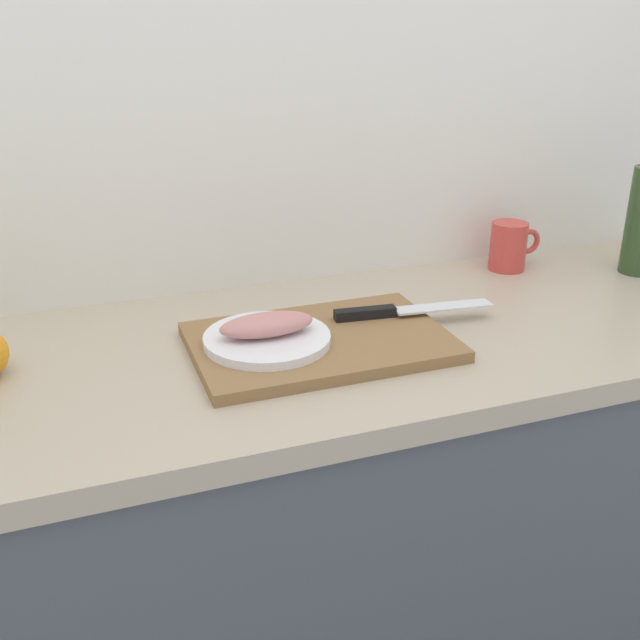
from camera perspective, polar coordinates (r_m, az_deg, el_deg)
The scene contains 7 objects.
back_wall at distance 1.45m, azimuth -7.95°, elevation 15.83°, with size 3.20×0.05×2.50m, color white.
kitchen_counter at distance 1.49m, azimuth -3.29°, elevation -18.00°, with size 2.00×0.60×0.90m.
cutting_board at distance 1.23m, azimuth 0.00°, elevation -1.71°, with size 0.42×0.28×0.02m, color olive.
white_plate at distance 1.21m, azimuth -4.10°, elevation -1.47°, with size 0.21×0.21×0.01m, color white.
fish_fillet at distance 1.20m, azimuth -4.14°, elevation -0.36°, with size 0.16×0.07×0.04m, color tan.
chef_knife at distance 1.32m, azimuth 5.70°, elevation 0.73°, with size 0.29×0.06×0.02m.
coffee_mug_2 at distance 1.65m, azimuth 14.39°, elevation 5.56°, with size 0.12×0.08×0.10m.
Camera 1 is at (-0.31, -1.08, 1.43)m, focal length 41.49 mm.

